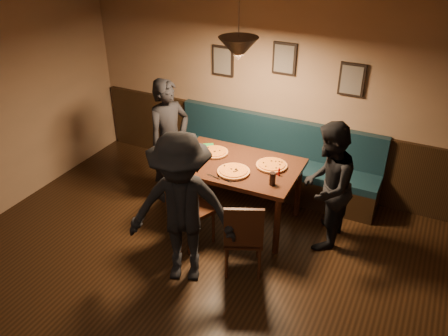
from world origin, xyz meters
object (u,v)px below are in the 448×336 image
at_px(diner_left, 170,141).
at_px(booth_bench, 272,158).
at_px(dining_table, 236,192).
at_px(chair_near_right, 243,234).
at_px(tabasco_bottle, 279,171).
at_px(diner_front, 182,210).
at_px(diner_right, 327,186).
at_px(soda_glass, 273,179).
at_px(chair_near_left, 191,208).

bearing_deg(diner_left, booth_bench, -34.61).
bearing_deg(dining_table, chair_near_right, -61.87).
bearing_deg(tabasco_bottle, dining_table, 176.56).
bearing_deg(diner_left, diner_front, -122.26).
bearing_deg(chair_near_right, diner_right, 28.35).
relative_size(booth_bench, dining_table, 1.94).
relative_size(chair_near_right, diner_right, 0.60).
bearing_deg(soda_glass, diner_left, 166.97).
xyz_separation_m(chair_near_left, soda_glass, (0.85, 0.40, 0.42)).
bearing_deg(booth_bench, soda_glass, -69.42).
relative_size(booth_bench, soda_glass, 19.79).
bearing_deg(tabasco_bottle, diner_right, 7.84).
height_order(diner_left, tabasco_bottle, diner_left).
xyz_separation_m(diner_left, diner_front, (0.97, -1.32, 0.01)).
xyz_separation_m(dining_table, diner_right, (1.13, 0.04, 0.37)).
bearing_deg(chair_near_left, soda_glass, 48.29).
relative_size(dining_table, diner_front, 0.89).
xyz_separation_m(booth_bench, soda_glass, (0.44, -1.16, 0.40)).
xyz_separation_m(diner_front, soda_glass, (0.63, 0.95, 0.03)).
xyz_separation_m(chair_near_left, diner_front, (0.22, -0.55, 0.39)).
height_order(chair_near_right, diner_front, diner_front).
relative_size(diner_left, soda_glass, 11.33).
xyz_separation_m(chair_near_left, diner_left, (-0.75, 0.77, 0.37)).
height_order(chair_near_left, diner_right, diner_right).
xyz_separation_m(chair_near_right, diner_front, (-0.53, -0.39, 0.40)).
distance_m(chair_near_left, diner_left, 1.14).
distance_m(chair_near_left, tabasco_bottle, 1.12).
height_order(diner_left, diner_right, diner_left).
relative_size(chair_near_left, soda_glass, 6.40).
relative_size(booth_bench, diner_front, 1.72).
bearing_deg(diner_left, diner_right, -70.62).
relative_size(chair_near_right, diner_front, 0.54).
bearing_deg(dining_table, diner_front, -94.55).
relative_size(dining_table, tabasco_bottle, 13.79).
bearing_deg(chair_near_left, diner_right, 49.54).
distance_m(chair_near_right, soda_glass, 0.72).
bearing_deg(booth_bench, chair_near_right, -79.00).
bearing_deg(diner_front, diner_left, 105.66).
xyz_separation_m(chair_near_left, chair_near_right, (0.75, -0.17, -0.02)).
height_order(chair_near_left, soda_glass, soda_glass).
relative_size(soda_glass, tabasco_bottle, 1.35).
height_order(diner_right, tabasco_bottle, diner_right).
bearing_deg(dining_table, diner_right, 0.69).
bearing_deg(dining_table, booth_bench, 80.32).
relative_size(dining_table, chair_near_right, 1.64).
relative_size(chair_near_right, soda_glass, 6.20).
xyz_separation_m(booth_bench, chair_near_left, (-0.41, -1.56, -0.01)).
bearing_deg(soda_glass, chair_near_left, -155.07).
height_order(diner_front, tabasco_bottle, diner_front).
height_order(chair_near_left, diner_front, diner_front).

